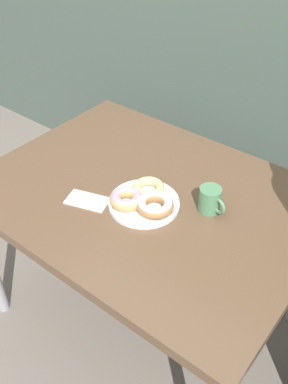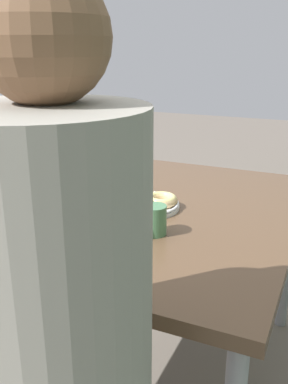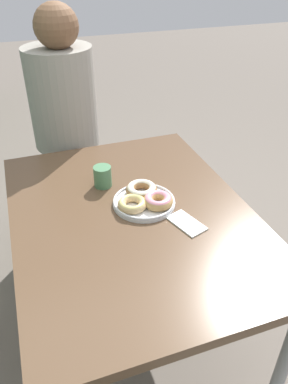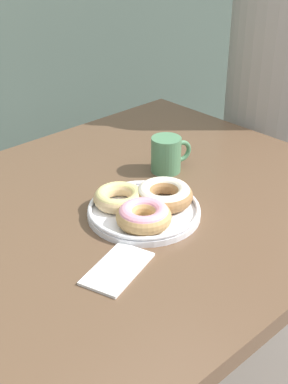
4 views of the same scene
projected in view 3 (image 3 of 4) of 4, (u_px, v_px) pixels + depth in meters
ground_plane at (174, 318)px, 1.95m from camera, size 14.00×14.00×0.00m
dining_table at (132, 226)px, 1.51m from camera, size 1.23×0.92×0.74m
donut_plate at (144, 198)px, 1.51m from camera, size 0.27×0.25×0.06m
coffee_mug at (103, 176)px, 1.61m from camera, size 0.11×0.08×0.09m
person_figure at (66, 128)px, 2.07m from camera, size 0.35×0.35×1.41m
napkin at (186, 223)px, 1.41m from camera, size 0.17×0.13×0.01m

